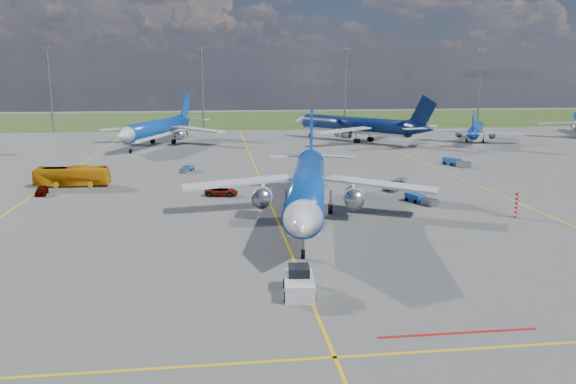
{
  "coord_description": "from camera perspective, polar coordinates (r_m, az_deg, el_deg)",
  "views": [
    {
      "loc": [
        -6.1,
        -47.85,
        15.3
      ],
      "look_at": [
        0.6,
        5.6,
        4.0
      ],
      "focal_mm": 35.0,
      "sensor_mm": 36.0,
      "label": 1
    }
  ],
  "objects": [
    {
      "name": "ground",
      "position": [
        50.61,
        0.12,
        -5.75
      ],
      "size": [
        400.0,
        400.0,
        0.0
      ],
      "primitive_type": "plane",
      "color": "#535350",
      "rests_on": "ground"
    },
    {
      "name": "service_car_a",
      "position": [
        79.51,
        -23.75,
        0.16
      ],
      "size": [
        1.79,
        3.54,
        1.15
      ],
      "primitive_type": "imported",
      "rotation": [
        0.0,
        0.0,
        0.13
      ],
      "color": "#999999",
      "rests_on": "ground"
    },
    {
      "name": "grass_strip",
      "position": [
        198.54,
        -5.41,
        7.37
      ],
      "size": [
        400.0,
        80.0,
        0.01
      ],
      "primitive_type": "cube",
      "color": "#2D4719",
      "rests_on": "ground"
    },
    {
      "name": "apron_bus",
      "position": [
        83.76,
        -21.09,
        1.5
      ],
      "size": [
        10.22,
        2.73,
        2.82
      ],
      "primitive_type": "imported",
      "rotation": [
        0.0,
        0.0,
        1.53
      ],
      "color": "orange",
      "rests_on": "ground"
    },
    {
      "name": "service_car_c",
      "position": [
        77.07,
        10.8,
        0.69
      ],
      "size": [
        4.5,
        4.6,
        1.33
      ],
      "primitive_type": "imported",
      "rotation": [
        0.0,
        0.0,
        -0.76
      ],
      "color": "#999999",
      "rests_on": "ground"
    },
    {
      "name": "floodlight_masts",
      "position": [
        158.7,
        -1.34,
        10.85
      ],
      "size": [
        202.2,
        0.5,
        22.7
      ],
      "color": "slate",
      "rests_on": "ground"
    },
    {
      "name": "main_airliner",
      "position": [
        60.74,
        1.99,
        -2.75
      ],
      "size": [
        37.49,
        45.1,
        10.51
      ],
      "primitive_type": null,
      "rotation": [
        0.0,
        0.0,
        -0.19
      ],
      "color": "#0B3EA0",
      "rests_on": "ground"
    },
    {
      "name": "taxiway_lines",
      "position": [
        77.34,
        -2.35,
        0.43
      ],
      "size": [
        60.25,
        160.0,
        0.02
      ],
      "color": "yellow",
      "rests_on": "ground"
    },
    {
      "name": "bg_jet_ne",
      "position": [
        138.69,
        18.48,
        4.9
      ],
      "size": [
        33.96,
        36.8,
        7.76
      ],
      "primitive_type": null,
      "rotation": [
        0.0,
        0.0,
        2.64
      ],
      "color": "#0B3EA0",
      "rests_on": "ground"
    },
    {
      "name": "service_car_b",
      "position": [
        72.59,
        -6.77,
        0.07
      ],
      "size": [
        4.51,
        2.58,
        1.18
      ],
      "primitive_type": "imported",
      "rotation": [
        0.0,
        0.0,
        1.42
      ],
      "color": "#999999",
      "rests_on": "ground"
    },
    {
      "name": "baggage_tug_w",
      "position": [
        69.89,
        13.27,
        -0.72
      ],
      "size": [
        2.99,
        4.6,
        1.01
      ],
      "rotation": [
        0.0,
        0.0,
        0.43
      ],
      "color": "#1C51AB",
      "rests_on": "ground"
    },
    {
      "name": "baggage_tug_e",
      "position": [
        100.16,
        16.66,
        2.89
      ],
      "size": [
        3.17,
        5.56,
        1.21
      ],
      "rotation": [
        0.0,
        0.0,
        0.35
      ],
      "color": "navy",
      "rests_on": "ground"
    },
    {
      "name": "bg_jet_nnw",
      "position": [
        127.65,
        -13.03,
        4.66
      ],
      "size": [
        41.96,
        48.27,
        10.68
      ],
      "primitive_type": null,
      "rotation": [
        0.0,
        0.0,
        -0.31
      ],
      "color": "#0B3EA0",
      "rests_on": "ground"
    },
    {
      "name": "warning_post",
      "position": [
        65.88,
        22.22,
        -1.14
      ],
      "size": [
        0.5,
        0.5,
        3.0
      ],
      "primitive_type": "cylinder",
      "color": "red",
      "rests_on": "ground"
    },
    {
      "name": "bg_jet_n",
      "position": [
        132.32,
        6.74,
        5.12
      ],
      "size": [
        50.45,
        52.05,
        10.85
      ],
      "primitive_type": null,
      "rotation": [
        0.0,
        0.0,
        3.81
      ],
      "color": "#081945",
      "rests_on": "ground"
    },
    {
      "name": "baggage_tug_c",
      "position": [
        91.96,
        -10.23,
        2.36
      ],
      "size": [
        2.12,
        4.32,
        0.94
      ],
      "rotation": [
        0.0,
        0.0,
        -0.25
      ],
      "color": "#1B67A7",
      "rests_on": "ground"
    },
    {
      "name": "pushback_tug",
      "position": [
        40.39,
        1.13,
        -9.26
      ],
      "size": [
        2.44,
        5.63,
        1.88
      ],
      "rotation": [
        0.0,
        0.0,
        -0.1
      ],
      "color": "silver",
      "rests_on": "ground"
    }
  ]
}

